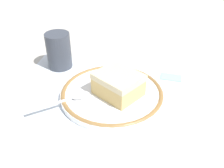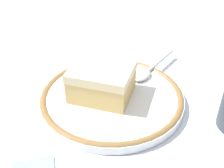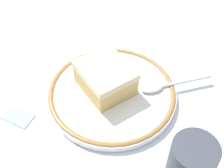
{
  "view_description": "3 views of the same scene",
  "coord_description": "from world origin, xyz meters",
  "px_view_note": "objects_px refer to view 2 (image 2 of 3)",
  "views": [
    {
      "loc": [
        -0.06,
        0.41,
        0.33
      ],
      "look_at": [
        0.02,
        -0.02,
        0.03
      ],
      "focal_mm": 40.71,
      "sensor_mm": 36.0,
      "label": 1
    },
    {
      "loc": [
        -0.07,
        -0.37,
        0.28
      ],
      "look_at": [
        0.02,
        -0.02,
        0.03
      ],
      "focal_mm": 46.17,
      "sensor_mm": 36.0,
      "label": 2
    },
    {
      "loc": [
        0.16,
        -0.35,
        0.43
      ],
      "look_at": [
        0.02,
        -0.02,
        0.03
      ],
      "focal_mm": 51.28,
      "sensor_mm": 36.0,
      "label": 3
    }
  ],
  "objects_px": {
    "spoon": "(148,71)",
    "sugar_packet": "(33,168)",
    "cake_slice": "(102,81)",
    "plate": "(112,97)"
  },
  "relations": [
    {
      "from": "cake_slice",
      "to": "spoon",
      "type": "height_order",
      "value": "cake_slice"
    },
    {
      "from": "sugar_packet",
      "to": "plate",
      "type": "bearing_deg",
      "value": 38.57
    },
    {
      "from": "cake_slice",
      "to": "sugar_packet",
      "type": "bearing_deg",
      "value": -136.69
    },
    {
      "from": "spoon",
      "to": "sugar_packet",
      "type": "height_order",
      "value": "spoon"
    },
    {
      "from": "spoon",
      "to": "plate",
      "type": "bearing_deg",
      "value": -150.61
    },
    {
      "from": "plate",
      "to": "cake_slice",
      "type": "height_order",
      "value": "cake_slice"
    },
    {
      "from": "spoon",
      "to": "sugar_packet",
      "type": "distance_m",
      "value": 0.25
    },
    {
      "from": "plate",
      "to": "sugar_packet",
      "type": "relative_size",
      "value": 4.42
    },
    {
      "from": "spoon",
      "to": "sugar_packet",
      "type": "bearing_deg",
      "value": -144.64
    },
    {
      "from": "cake_slice",
      "to": "spoon",
      "type": "xyz_separation_m",
      "value": [
        0.09,
        0.04,
        -0.02
      ]
    }
  ]
}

